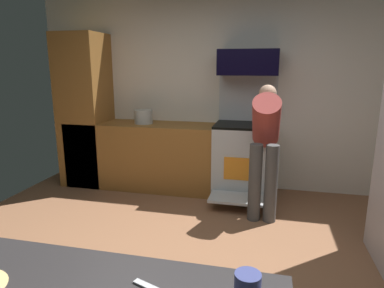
# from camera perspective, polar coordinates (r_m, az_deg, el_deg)

# --- Properties ---
(ground_plane) EXTENTS (5.20, 4.80, 0.02)m
(ground_plane) POSITION_cam_1_polar(r_m,az_deg,el_deg) (2.87, -2.22, -22.45)
(ground_plane) COLOR #8D5E40
(wall_back) EXTENTS (5.20, 0.12, 2.60)m
(wall_back) POSITION_cam_1_polar(r_m,az_deg,el_deg) (4.65, 5.31, 8.64)
(wall_back) COLOR silver
(wall_back) RESTS_ON ground
(lower_cabinet_run) EXTENTS (2.40, 0.60, 0.90)m
(lower_cabinet_run) POSITION_cam_1_polar(r_m,az_deg,el_deg) (4.66, -6.58, -2.01)
(lower_cabinet_run) COLOR #95612B
(lower_cabinet_run) RESTS_ON ground
(cabinet_column) EXTENTS (0.60, 0.60, 2.10)m
(cabinet_column) POSITION_cam_1_polar(r_m,az_deg,el_deg) (4.96, -17.76, 5.46)
(cabinet_column) COLOR #95612B
(cabinet_column) RESTS_ON ground
(oven_range) EXTENTS (0.76, 1.00, 1.55)m
(oven_range) POSITION_cam_1_polar(r_m,az_deg,el_deg) (4.38, 8.94, -2.22)
(oven_range) COLOR silver
(oven_range) RESTS_ON ground
(microwave) EXTENTS (0.74, 0.38, 0.31)m
(microwave) POSITION_cam_1_polar(r_m,az_deg,el_deg) (4.32, 9.61, 13.60)
(microwave) COLOR black
(microwave) RESTS_ON oven_range
(person_cook) EXTENTS (0.31, 0.66, 1.46)m
(person_cook) POSITION_cam_1_polar(r_m,az_deg,el_deg) (3.73, 12.41, 0.61)
(person_cook) COLOR #484848
(person_cook) RESTS_ON ground
(mug_tea) EXTENTS (0.09, 0.09, 0.10)m
(mug_tea) POSITION_cam_1_polar(r_m,az_deg,el_deg) (1.21, 9.48, -23.05)
(mug_tea) COLOR #3C4482
(mug_tea) RESTS_ON counter_island
(stock_pot) EXTENTS (0.25, 0.25, 0.18)m
(stock_pot) POSITION_cam_1_polar(r_m,az_deg,el_deg) (4.59, -8.31, 4.64)
(stock_pot) COLOR #BCC0BC
(stock_pot) RESTS_ON lower_cabinet_run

